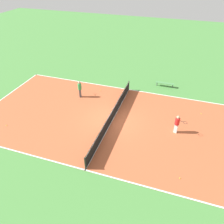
# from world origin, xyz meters

# --- Properties ---
(ground_plane) EXTENTS (80.00, 80.00, 0.00)m
(ground_plane) POSITION_xyz_m (0.00, 0.00, 0.00)
(ground_plane) COLOR #47843D
(court_surface) EXTENTS (11.32, 22.81, 0.02)m
(court_surface) POSITION_xyz_m (0.00, 0.00, 0.01)
(court_surface) COLOR #B75633
(court_surface) RESTS_ON ground_plane
(tennis_net) EXTENTS (11.12, 0.10, 1.05)m
(tennis_net) POSITION_xyz_m (0.00, 0.00, 0.55)
(tennis_net) COLOR black
(tennis_net) RESTS_ON court_surface
(bench) EXTENTS (0.36, 1.95, 0.45)m
(bench) POSITION_xyz_m (-7.46, 3.49, 0.39)
(bench) COLOR #4C8C4C
(bench) RESTS_ON ground_plane
(player_far_green) EXTENTS (0.97, 0.76, 1.71)m
(player_far_green) POSITION_xyz_m (-2.68, -4.20, 1.01)
(player_far_green) COLOR #4C4C51
(player_far_green) RESTS_ON court_surface
(player_coach_red) EXTENTS (0.55, 0.99, 1.60)m
(player_coach_red) POSITION_xyz_m (-0.12, 5.26, 0.94)
(player_coach_red) COLOR white
(player_coach_red) RESTS_ON court_surface
(tennis_ball_left_sideline) EXTENTS (0.07, 0.07, 0.07)m
(tennis_ball_left_sideline) POSITION_xyz_m (3.45, -8.06, 0.06)
(tennis_ball_left_sideline) COLOR #CCE033
(tennis_ball_left_sideline) RESTS_ON court_surface
(tennis_ball_right_alley) EXTENTS (0.07, 0.07, 0.07)m
(tennis_ball_right_alley) POSITION_xyz_m (4.35, 5.95, 0.06)
(tennis_ball_right_alley) COLOR #CCE033
(tennis_ball_right_alley) RESTS_ON court_surface
(tennis_ball_near_net) EXTENTS (0.07, 0.07, 0.07)m
(tennis_ball_near_net) POSITION_xyz_m (-3.38, 7.23, 0.06)
(tennis_ball_near_net) COLOR #CCE033
(tennis_ball_near_net) RESTS_ON court_surface
(tennis_ball_far_baseline) EXTENTS (0.07, 0.07, 0.07)m
(tennis_ball_far_baseline) POSITION_xyz_m (-4.45, -2.78, 0.06)
(tennis_ball_far_baseline) COLOR #CCE033
(tennis_ball_far_baseline) RESTS_ON court_surface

